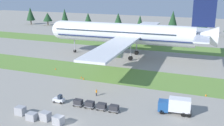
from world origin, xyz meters
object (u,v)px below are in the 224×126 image
at_px(ground_crew_marshaller, 96,92).
at_px(taxiway_marker_2, 56,69).
at_px(uld_container_1, 20,111).
at_px(taxiway_marker_3, 81,77).
at_px(uld_container_2, 45,116).
at_px(uld_container_3, 58,120).
at_px(cargo_dolly_second, 90,104).
at_px(taxiway_marker_0, 84,78).
at_px(baggage_tug, 59,99).
at_px(airliner, 127,33).
at_px(taxiway_marker_1, 206,95).
at_px(uld_container_0, 32,116).
at_px(cargo_dolly_third, 102,106).
at_px(cargo_dolly_lead, 78,102).
at_px(catering_truck, 175,105).
at_px(cargo_dolly_fourth, 114,108).

xyz_separation_m(ground_crew_marshaller, taxiway_marker_2, (-21.52, 14.94, -0.68)).
xyz_separation_m(ground_crew_marshaller, uld_container_1, (-10.70, -15.21, -0.06)).
relative_size(uld_container_1, taxiway_marker_3, 4.01).
bearing_deg(uld_container_2, uld_container_3, -10.10).
bearing_deg(cargo_dolly_second, uld_container_2, 144.43).
bearing_deg(taxiway_marker_0, baggage_tug, -82.33).
xyz_separation_m(airliner, baggage_tug, (-1.34, -45.97, -8.34)).
xyz_separation_m(uld_container_3, taxiway_marker_3, (-8.89, 26.58, -0.64)).
height_order(uld_container_1, taxiway_marker_1, uld_container_1).
relative_size(uld_container_0, uld_container_1, 1.00).
xyz_separation_m(baggage_tug, cargo_dolly_third, (10.82, 0.16, 0.10)).
bearing_deg(uld_container_1, cargo_dolly_third, 28.92).
bearing_deg(uld_container_1, airliner, 84.04).
xyz_separation_m(cargo_dolly_lead, catering_truck, (21.05, 4.15, 1.03)).
xyz_separation_m(uld_container_0, uld_container_1, (-3.74, 1.10, 0.14)).
bearing_deg(cargo_dolly_fourth, cargo_dolly_second, 90.00).
bearing_deg(cargo_dolly_second, cargo_dolly_third, -90.00).
xyz_separation_m(uld_container_1, uld_container_3, (9.81, -0.76, 0.01)).
xyz_separation_m(ground_crew_marshaller, taxiway_marker_0, (-8.64, 9.76, -0.66)).
height_order(ground_crew_marshaller, taxiway_marker_2, ground_crew_marshaller).
relative_size(cargo_dolly_second, cargo_dolly_fourth, 1.00).
bearing_deg(uld_container_0, cargo_dolly_lead, 59.13).
bearing_deg(taxiway_marker_0, cargo_dolly_second, -58.55).
bearing_deg(baggage_tug, taxiway_marker_2, 33.74).
bearing_deg(uld_container_0, cargo_dolly_fourth, 33.61).
distance_m(cargo_dolly_second, uld_container_2, 10.31).
bearing_deg(taxiway_marker_0, ground_crew_marshaller, -48.48).
distance_m(cargo_dolly_third, taxiway_marker_0, 21.15).
bearing_deg(taxiway_marker_0, uld_container_3, -73.25).
xyz_separation_m(baggage_tug, uld_container_3, (5.49, -8.97, 0.08)).
distance_m(catering_truck, uld_container_1, 32.86).
relative_size(cargo_dolly_third, taxiway_marker_0, 3.95).
xyz_separation_m(baggage_tug, cargo_dolly_fourth, (13.72, 0.20, 0.10)).
xyz_separation_m(cargo_dolly_second, taxiway_marker_2, (-23.06, 21.83, -0.65)).
relative_size(cargo_dolly_second, cargo_dolly_third, 1.00).
distance_m(ground_crew_marshaller, taxiway_marker_0, 13.06).
bearing_deg(cargo_dolly_second, taxiway_marker_3, 32.09).
relative_size(cargo_dolly_second, taxiway_marker_3, 4.45).
distance_m(uld_container_2, taxiway_marker_3, 26.54).
bearing_deg(uld_container_2, cargo_dolly_third, 44.16).
relative_size(airliner, uld_container_2, 39.23).
bearing_deg(uld_container_0, uld_container_2, 19.79).
bearing_deg(ground_crew_marshaller, taxiway_marker_0, -4.18).
bearing_deg(airliner, taxiway_marker_1, -136.23).
height_order(cargo_dolly_third, taxiway_marker_2, cargo_dolly_third).
distance_m(cargo_dolly_second, ground_crew_marshaller, 7.06).
distance_m(baggage_tug, uld_container_3, 10.51).
bearing_deg(cargo_dolly_lead, taxiway_marker_3, 24.83).
xyz_separation_m(cargo_dolly_lead, uld_container_3, (0.46, -9.04, -0.03)).
distance_m(cargo_dolly_third, uld_container_0, 14.82).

